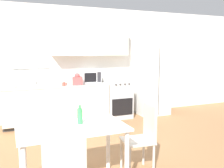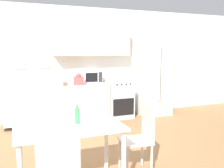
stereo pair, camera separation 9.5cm
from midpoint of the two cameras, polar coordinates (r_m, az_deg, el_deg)
ground_plane at (r=4.13m, az=-3.95°, el=-15.96°), size 12.00×12.00×0.00m
wall_back at (r=6.08m, az=-10.37°, el=5.56°), size 12.00×0.38×2.70m
kitchen_counter at (r=5.85m, az=-12.86°, el=-4.50°), size 2.36×0.61×0.88m
oven_range at (r=6.24m, az=0.72°, el=-3.44°), size 0.61×0.66×0.92m
refrigerator at (r=6.61m, az=8.65°, el=0.75°), size 0.79×0.73×1.75m
kitchen_sink at (r=5.72m, az=-18.10°, el=-0.38°), size 0.65×0.38×0.23m
microwave at (r=6.06m, az=-5.35°, el=1.67°), size 0.45×0.31×0.30m
coffee_mug at (r=5.61m, az=-11.38°, el=-0.01°), size 0.11×0.08×0.09m
grocery_bag_0 at (r=5.73m, az=-8.40°, el=0.94°), size 0.26×0.23×0.27m
grocery_bag_1 at (r=5.51m, az=-23.16°, el=0.48°), size 0.22×0.20×0.33m
dining_table at (r=3.04m, az=-9.88°, el=-11.63°), size 1.26×0.71×0.77m
dining_chair_side at (r=3.49m, az=6.52°, el=-11.10°), size 0.44×0.44×0.93m
drink_bottle at (r=3.08m, az=-8.23°, el=-7.14°), size 0.06×0.06×0.25m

